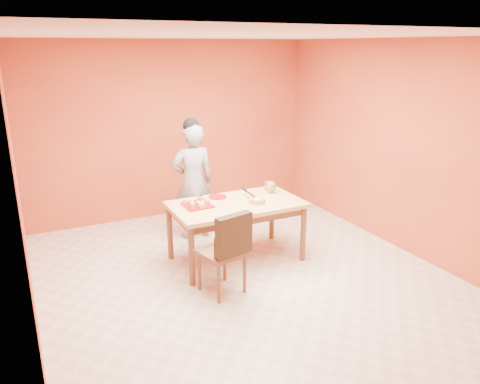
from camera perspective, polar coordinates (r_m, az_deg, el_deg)
name	(u,v)px	position (r m, az deg, el deg)	size (l,w,h in m)	color
floor	(244,277)	(5.59, 0.53, -10.32)	(5.00, 5.00, 0.00)	beige
ceiling	(245,35)	(4.95, 0.63, 18.55)	(5.00, 5.00, 0.00)	white
wall_back	(172,130)	(7.37, -8.30, 7.48)	(4.50, 4.50, 0.00)	#B9552A
wall_left	(19,193)	(4.59, -25.38, -0.16)	(5.00, 5.00, 0.00)	#B9552A
wall_right	(400,147)	(6.42, 18.90, 5.23)	(5.00, 5.00, 0.00)	#B9552A
dining_table	(236,210)	(5.76, -0.47, -2.20)	(1.60, 0.90, 0.76)	tan
dining_chair	(222,251)	(5.06, -2.16, -7.16)	(0.54, 0.60, 0.96)	brown
pastry_pile	(198,201)	(5.62, -5.19, -1.07)	(0.29, 0.29, 0.10)	tan
person	(193,182)	(6.48, -5.77, 1.24)	(0.59, 0.39, 1.61)	gray
pastry_platter	(198,205)	(5.64, -5.18, -1.62)	(0.32, 0.32, 0.02)	maroon
red_dinner_plate	(218,197)	(5.94, -2.73, -0.59)	(0.23, 0.23, 0.01)	maroon
white_cake_plate	(257,203)	(5.70, 2.09, -1.39)	(0.27, 0.27, 0.01)	white
sponge_cake	(257,201)	(5.69, 2.09, -1.10)	(0.21, 0.21, 0.05)	gold
cake_server	(251,194)	(5.83, 1.34, -0.30)	(0.04, 0.23, 0.01)	white
egg_ornament	(271,187)	(6.10, 3.86, 0.59)	(0.12, 0.10, 0.16)	olive
magenta_glass	(268,186)	(6.23, 3.40, 0.75)	(0.08, 0.08, 0.11)	#CC1E78
checker_tin	(270,187)	(6.33, 3.70, 0.60)	(0.10, 0.10, 0.03)	#38220F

